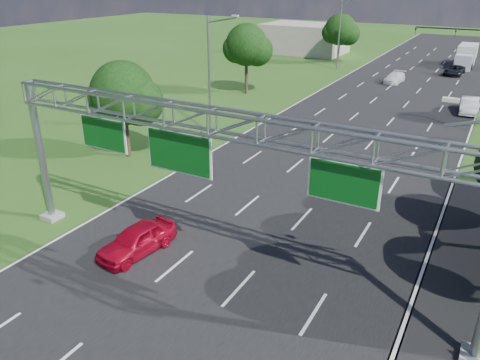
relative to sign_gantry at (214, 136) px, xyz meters
The scene contains 15 objects.
ground 19.28m from the sign_gantry, 91.05° to the left, with size 220.00×220.00×0.00m, color #265018.
road 19.28m from the sign_gantry, 91.05° to the left, with size 18.00×180.00×0.02m, color black.
road_flare 12.20m from the sign_gantry, 11.47° to the left, with size 3.00×30.00×0.02m, color black.
sign_gantry is the anchor object (origin of this frame).
streetlight_l_near 21.47m from the sign_gantry, 122.87° to the left, with size 2.97×0.22×10.16m.
streetlight_l_far 54.28m from the sign_gantry, 102.38° to the left, with size 2.97×0.22×10.16m.
tree_verge_la 17.56m from the sign_gantry, 144.84° to the left, with size 5.76×4.80×7.40m.
tree_verge_lb 36.85m from the sign_gantry, 116.19° to the left, with size 5.76×4.80×8.06m.
tree_verge_lc 59.56m from the sign_gantry, 102.86° to the left, with size 5.76×4.80×7.62m.
building_left 69.82m from the sign_gantry, 108.69° to the left, with size 14.00×10.00×5.00m, color #A29688.
red_coupe 7.64m from the sign_gantry, behind, with size 1.78×4.42×1.51m, color #AE0820.
car_queue_a 48.27m from the sign_gantry, 92.63° to the left, with size 1.88×4.62×1.34m, color white.
car_queue_b 57.56m from the sign_gantry, 85.97° to the left, with size 2.24×4.85×1.35m, color black.
car_queue_d 37.88m from the sign_gantry, 78.16° to the left, with size 1.67×4.80×1.58m, color silver.
box_truck 65.51m from the sign_gantry, 85.93° to the left, with size 2.59×8.45×3.20m.
Camera 1 is at (10.34, -3.71, 13.09)m, focal length 35.00 mm.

